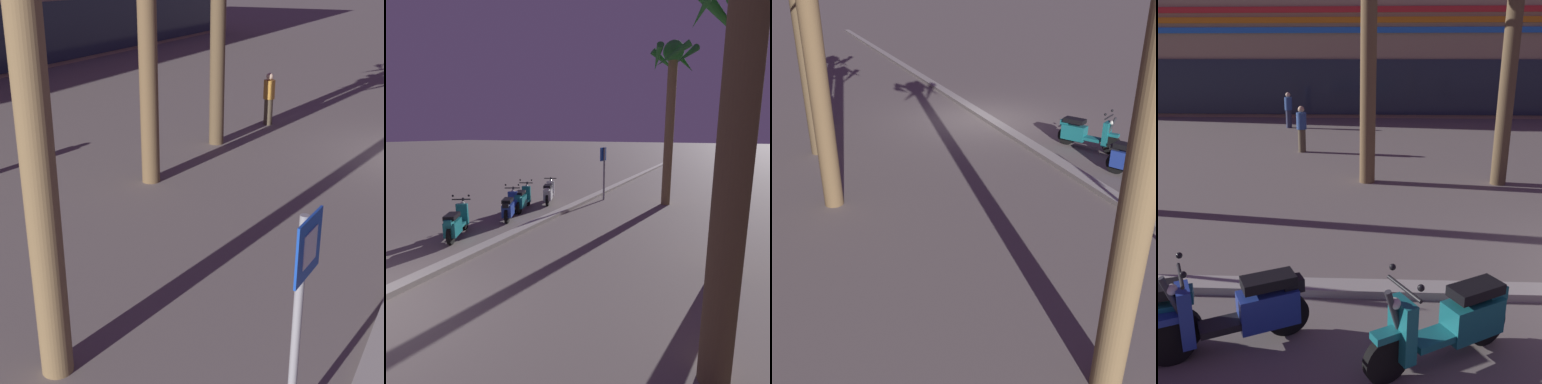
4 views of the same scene
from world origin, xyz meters
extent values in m
plane|color=slate|center=(0.00, 0.00, 0.00)|extent=(200.00, 200.00, 0.00)
cube|color=#ADA89E|center=(0.00, -0.15, 0.06)|extent=(60.00, 0.36, 0.12)
cylinder|color=black|center=(-5.56, -1.15, 0.26)|extent=(0.51, 0.33, 0.52)
cube|color=black|center=(-6.18, -1.47, 0.32)|extent=(0.66, 0.52, 0.08)
cube|color=#233D9E|center=(-5.75, -1.25, 0.41)|extent=(0.75, 0.59, 0.42)
cube|color=black|center=(-5.74, -1.25, 0.75)|extent=(0.67, 0.54, 0.12)
cube|color=black|center=(-5.49, -1.12, 0.65)|extent=(0.30, 0.29, 0.16)
cylinder|color=black|center=(-4.41, -1.92, 0.26)|extent=(0.50, 0.35, 0.52)
cylinder|color=black|center=(-3.25, -1.24, 0.26)|extent=(0.50, 0.35, 0.52)
cube|color=#197075|center=(-3.87, -1.60, 0.32)|extent=(0.66, 0.55, 0.08)
cube|color=#197075|center=(-3.44, -1.35, 0.41)|extent=(0.75, 0.62, 0.42)
cube|color=black|center=(-3.42, -1.34, 0.75)|extent=(0.67, 0.56, 0.12)
cube|color=#197075|center=(-4.25, -1.83, 0.55)|extent=(0.29, 0.36, 0.66)
cube|color=#197075|center=(-4.41, -1.92, 0.55)|extent=(0.36, 0.30, 0.08)
cylinder|color=#333338|center=(-4.32, -1.87, 0.70)|extent=(0.28, 0.20, 0.69)
cylinder|color=black|center=(-4.25, -1.83, 1.02)|extent=(0.32, 0.50, 0.04)
sphere|color=white|center=(-4.34, -1.88, 0.88)|extent=(0.12, 0.12, 0.12)
cube|color=#197075|center=(-3.18, -1.20, 0.65)|extent=(0.31, 0.29, 0.16)
sphere|color=black|center=(-4.11, -2.02, 1.14)|extent=(0.07, 0.07, 0.07)
sphere|color=black|center=(-4.36, -1.61, 1.14)|extent=(0.07, 0.07, 0.07)
cylinder|color=brown|center=(-1.27, 5.53, 3.02)|extent=(0.39, 0.39, 6.05)
cylinder|color=brown|center=(-4.66, 5.56, 2.88)|extent=(0.40, 0.40, 5.76)
cylinder|color=olive|center=(-10.81, 3.20, 3.11)|extent=(0.37, 0.37, 6.22)
cylinder|color=brown|center=(1.31, 4.99, 0.39)|extent=(0.26, 0.26, 0.79)
cylinder|color=gold|center=(1.31, 4.99, 1.06)|extent=(0.34, 0.34, 0.56)
sphere|color=beige|center=(1.31, 4.99, 1.45)|extent=(0.21, 0.21, 0.21)
cube|color=brown|center=(1.53, 5.04, 0.98)|extent=(0.15, 0.18, 0.28)
camera|label=1|loc=(-15.17, -0.79, 4.45)|focal=54.69mm
camera|label=2|loc=(2.43, 5.46, 3.04)|focal=28.53mm
camera|label=3|loc=(-13.84, 6.26, 4.44)|focal=42.65mm
camera|label=4|loc=(-4.61, -5.71, 3.21)|focal=41.46mm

